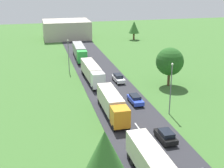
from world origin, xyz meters
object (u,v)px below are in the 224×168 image
(truck_second, at_px, (112,103))
(lamppost_second, at_px, (171,86))
(truck_third, at_px, (92,72))
(distant_building, at_px, (66,29))
(truck_fourth, at_px, (79,51))
(lamppost_third, at_px, (68,54))
(tree_oak, at_px, (134,27))
(car_fifth, at_px, (118,78))
(car_third, at_px, (166,136))
(tree_birch, at_px, (170,62))
(car_fourth, at_px, (135,99))

(truck_second, xyz_separation_m, lamppost_second, (9.01, -1.72, 2.65))
(truck_third, distance_m, distant_building, 50.47)
(truck_third, height_order, truck_fourth, truck_fourth)
(distant_building, bearing_deg, truck_fourth, -89.65)
(truck_second, distance_m, lamppost_third, 26.06)
(truck_second, height_order, truck_fourth, truck_fourth)
(tree_oak, bearing_deg, lamppost_third, -128.02)
(car_fifth, relative_size, lamppost_second, 0.52)
(car_third, bearing_deg, lamppost_second, 63.22)
(truck_third, distance_m, lamppost_third, 9.25)
(lamppost_second, bearing_deg, car_third, -116.78)
(lamppost_second, distance_m, distant_building, 70.36)
(tree_birch, bearing_deg, car_fourth, -141.27)
(truck_fourth, height_order, car_third, truck_fourth)
(car_third, relative_size, car_fifth, 0.92)
(truck_fourth, bearing_deg, car_fifth, -76.73)
(truck_fourth, relative_size, tree_oak, 2.08)
(car_fifth, height_order, lamppost_third, lamppost_third)
(lamppost_second, distance_m, tree_birch, 14.10)
(truck_third, distance_m, car_third, 27.85)
(lamppost_second, bearing_deg, lamppost_third, 115.22)
(truck_third, bearing_deg, lamppost_second, -65.06)
(car_fourth, xyz_separation_m, distant_building, (-5.05, 64.41, 2.34))
(tree_birch, bearing_deg, car_third, -114.53)
(truck_third, relative_size, car_fourth, 3.08)
(lamppost_third, xyz_separation_m, tree_birch, (18.43, -14.43, 0.74))
(car_third, bearing_deg, distant_building, 93.64)
(car_fifth, xyz_separation_m, tree_oak, (17.33, 43.89, 3.47))
(truck_third, xyz_separation_m, tree_oak, (22.52, 41.92, 2.27))
(truck_second, distance_m, tree_oak, 63.68)
(truck_fourth, bearing_deg, truck_second, -90.28)
(truck_third, relative_size, truck_fourth, 1.00)
(truck_fourth, xyz_separation_m, lamppost_second, (8.83, -38.73, 2.57))
(truck_second, bearing_deg, car_fourth, 35.74)
(car_fifth, xyz_separation_m, lamppost_second, (3.79, -17.34, 3.81))
(car_fifth, distance_m, lamppost_second, 18.15)
(truck_second, relative_size, truck_third, 0.89)
(car_fifth, distance_m, tree_oak, 47.31)
(tree_birch, relative_size, distant_building, 0.48)
(car_fourth, relative_size, tree_oak, 0.68)
(car_third, height_order, car_fifth, car_fifth)
(car_fifth, bearing_deg, truck_fourth, 103.27)
(lamppost_third, bearing_deg, car_fifth, -47.82)
(tree_oak, xyz_separation_m, distant_building, (-22.56, 8.54, -1.18))
(truck_second, xyz_separation_m, car_fifth, (5.22, 15.62, -1.16))
(lamppost_third, bearing_deg, tree_oak, 51.98)
(lamppost_third, xyz_separation_m, distant_building, (3.88, 42.36, -1.07))
(truck_third, height_order, lamppost_third, lamppost_third)
(lamppost_second, relative_size, distant_building, 0.52)
(car_fifth, distance_m, tree_birch, 11.08)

